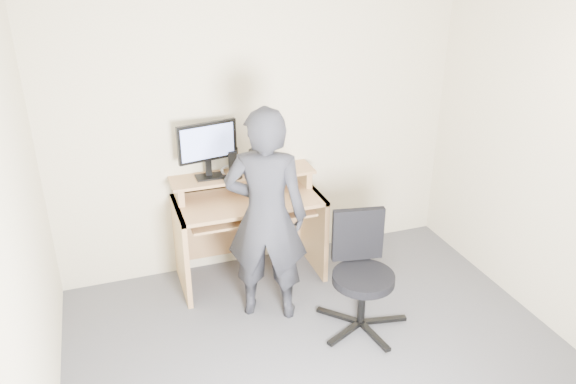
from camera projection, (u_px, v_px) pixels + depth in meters
back_wall at (260, 127)px, 4.70m from camera, size 3.50×0.02×2.50m
desk at (247, 216)px, 4.74m from camera, size 1.20×0.60×0.91m
monitor at (207, 145)px, 4.46m from camera, size 0.49×0.14×0.47m
external_drive at (233, 162)px, 4.63m from camera, size 0.11×0.15×0.20m
travel_mug at (254, 163)px, 4.62m from camera, size 0.09×0.09×0.19m
smartphone at (282, 170)px, 4.71m from camera, size 0.10×0.14×0.01m
charger at (226, 178)px, 4.53m from camera, size 0.05×0.04×0.03m
headphones at (230, 170)px, 4.69m from camera, size 0.19×0.19×0.06m
keyboard at (249, 213)px, 4.54m from camera, size 0.48×0.25×0.03m
mouse at (295, 195)px, 4.61m from camera, size 0.11×0.09×0.04m
office_chair at (361, 268)px, 4.13m from camera, size 0.69×0.68×0.87m
person at (266, 217)px, 4.10m from camera, size 0.72×0.61×1.67m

